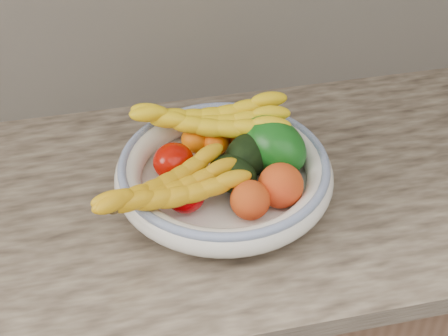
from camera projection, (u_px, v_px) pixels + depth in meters
The scene contains 14 objects.
kitchen_counter at pixel (222, 325), 1.44m from camera, with size 2.44×0.66×1.40m.
fruit_bowl at pixel (224, 173), 1.11m from camera, with size 0.39×0.39×0.08m.
clementine_back_left at pixel (196, 140), 1.18m from camera, with size 0.06×0.06×0.05m, color orange.
clementine_back_right at pixel (236, 132), 1.20m from camera, with size 0.05×0.05×0.05m, color #F64F05.
clementine_back_mid at pixel (216, 143), 1.17m from camera, with size 0.05×0.05×0.05m, color #FF6705.
tomato_left at pixel (174, 162), 1.11m from camera, with size 0.07×0.07×0.07m, color #AA0A01.
tomato_near_left at pixel (186, 195), 1.05m from camera, with size 0.07×0.07×0.06m, color #AD0004.
avocado_center at pixel (233, 174), 1.08m from camera, with size 0.06×0.09×0.06m, color black.
avocado_right at pixel (248, 155), 1.13m from camera, with size 0.08×0.11×0.08m, color black.
green_mango at pixel (273, 145), 1.13m from camera, with size 0.09×0.14×0.10m, color #0E4D10.
peach_front at pixel (250, 200), 1.03m from camera, with size 0.07×0.07×0.07m, color orange.
peach_right at pixel (281, 186), 1.06m from camera, with size 0.08×0.08×0.08m, color orange.
banana_bunch_back at pixel (210, 124), 1.16m from camera, with size 0.31×0.11×0.09m, color yellow, non-canonical shape.
banana_bunch_front at pixel (170, 193), 1.02m from camera, with size 0.28×0.11×0.08m, color #EAAC13, non-canonical shape.
Camera 1 is at (-0.18, 0.83, 1.67)m, focal length 50.00 mm.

